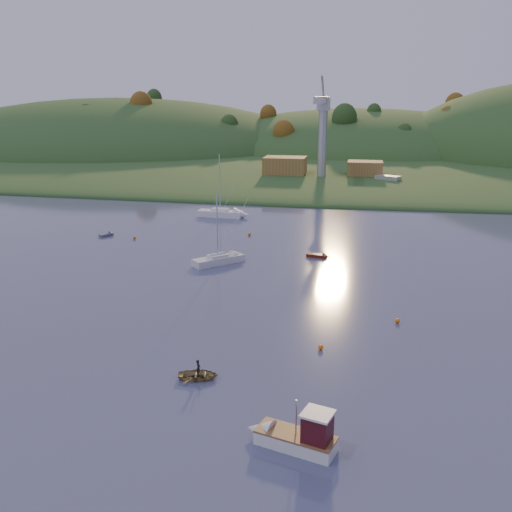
% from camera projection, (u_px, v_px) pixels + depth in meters
% --- Properties ---
extents(ground, '(500.00, 500.00, 0.00)m').
position_uv_depth(ground, '(130.00, 479.00, 35.57)').
color(ground, '#3A4060').
rests_on(ground, ground).
extents(far_shore, '(620.00, 220.00, 1.50)m').
position_uv_depth(far_shore, '(337.00, 149.00, 252.79)').
color(far_shore, '#24451B').
rests_on(far_shore, ground).
extents(shore_slope, '(640.00, 150.00, 7.00)m').
position_uv_depth(shore_slope, '(326.00, 166.00, 191.40)').
color(shore_slope, '#24451B').
rests_on(shore_slope, ground).
extents(hill_left, '(170.00, 140.00, 44.00)m').
position_uv_depth(hill_left, '(119.00, 151.00, 240.96)').
color(hill_left, '#24451B').
rests_on(hill_left, ground).
extents(hill_center, '(140.00, 120.00, 36.00)m').
position_uv_depth(hill_center, '(359.00, 154.00, 232.07)').
color(hill_center, '#24451B').
rests_on(hill_center, ground).
extents(hillside_trees, '(280.00, 50.00, 32.00)m').
position_uv_depth(hillside_trees, '(330.00, 160.00, 210.29)').
color(hillside_trees, '#213F16').
rests_on(hillside_trees, ground).
extents(wharf, '(42.00, 16.00, 2.40)m').
position_uv_depth(wharf, '(333.00, 181.00, 149.55)').
color(wharf, slate).
rests_on(wharf, ground).
extents(shed_west, '(11.00, 8.00, 4.80)m').
position_uv_depth(shed_west, '(285.00, 166.00, 151.89)').
color(shed_west, olive).
rests_on(shed_west, wharf).
extents(shed_east, '(9.00, 7.00, 4.00)m').
position_uv_depth(shed_east, '(365.00, 169.00, 149.10)').
color(shed_east, olive).
rests_on(shed_east, wharf).
extents(dock_crane, '(3.20, 28.00, 20.30)m').
position_uv_depth(dock_crane, '(323.00, 119.00, 142.33)').
color(dock_crane, '#B7B7BC').
rests_on(dock_crane, wharf).
extents(fishing_boat, '(6.73, 3.71, 4.10)m').
position_uv_depth(fishing_boat, '(290.00, 434.00, 38.70)').
color(fishing_boat, white).
rests_on(fishing_boat, ground).
extents(sailboat_near, '(6.69, 6.71, 10.12)m').
position_uv_depth(sailboat_near, '(218.00, 259.00, 80.64)').
color(sailboat_near, silver).
rests_on(sailboat_near, ground).
extents(sailboat_far, '(8.95, 3.19, 12.21)m').
position_uv_depth(sailboat_far, '(220.00, 213.00, 111.85)').
color(sailboat_far, white).
rests_on(sailboat_far, ground).
extents(canoe, '(3.82, 3.07, 0.70)m').
position_uv_depth(canoe, '(199.00, 375.00, 48.05)').
color(canoe, '#978753').
rests_on(canoe, ground).
extents(paddler, '(0.46, 0.60, 1.48)m').
position_uv_depth(paddler, '(198.00, 371.00, 47.94)').
color(paddler, black).
rests_on(paddler, ground).
extents(red_tender, '(3.53, 1.74, 1.15)m').
position_uv_depth(red_tender, '(321.00, 256.00, 83.87)').
color(red_tender, '#5C1A0D').
rests_on(red_tender, ground).
extents(grey_dinghy, '(2.29, 2.83, 1.01)m').
position_uv_depth(grey_dinghy, '(109.00, 234.00, 97.01)').
color(grey_dinghy, '#505869').
rests_on(grey_dinghy, ground).
extents(work_vessel, '(14.80, 10.14, 3.59)m').
position_uv_depth(work_vessel, '(387.00, 185.00, 143.22)').
color(work_vessel, slate).
rests_on(work_vessel, ground).
extents(buoy_0, '(0.50, 0.50, 0.50)m').
position_uv_depth(buoy_0, '(321.00, 347.00, 53.54)').
color(buoy_0, orange).
rests_on(buoy_0, ground).
extents(buoy_1, '(0.50, 0.50, 0.50)m').
position_uv_depth(buoy_1, '(397.00, 321.00, 59.80)').
color(buoy_1, orange).
rests_on(buoy_1, ground).
extents(buoy_2, '(0.50, 0.50, 0.50)m').
position_uv_depth(buoy_2, '(134.00, 238.00, 94.60)').
color(buoy_2, orange).
rests_on(buoy_2, ground).
extents(buoy_3, '(0.50, 0.50, 0.50)m').
position_uv_depth(buoy_3, '(249.00, 234.00, 97.11)').
color(buoy_3, orange).
rests_on(buoy_3, ground).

